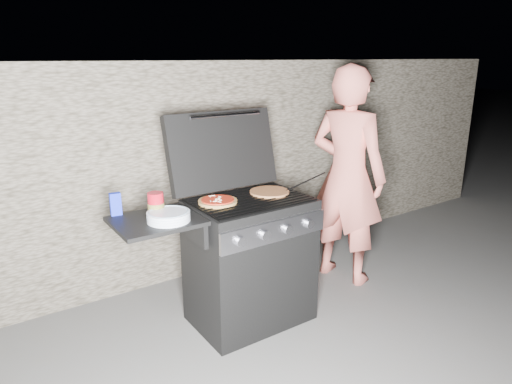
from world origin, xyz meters
TOP-DOWN VIEW (x-y plane):
  - ground at (0.00, 0.00)m, footprint 50.00×50.00m
  - stone_wall at (0.00, 1.05)m, footprint 8.00×0.35m
  - gas_grill at (-0.25, 0.00)m, footprint 1.34×0.79m
  - pizza_topped at (-0.22, 0.04)m, footprint 0.30×0.30m
  - pizza_plain at (0.19, 0.04)m, footprint 0.33×0.33m
  - sauce_jar at (-0.65, 0.05)m, footprint 0.12×0.12m
  - blue_carton at (-0.84, 0.20)m, footprint 0.07×0.04m
  - plate_stack at (-0.62, -0.07)m, footprint 0.25×0.25m
  - person at (1.03, 0.12)m, footprint 0.60×0.75m
  - tongs at (0.49, 0.00)m, footprint 0.40×0.04m

SIDE VIEW (x-z plane):
  - ground at x=0.00m, z-range 0.00..0.00m
  - gas_grill at x=-0.25m, z-range 0.00..0.91m
  - person at x=1.03m, z-range 0.00..1.78m
  - stone_wall at x=0.00m, z-range 0.00..1.80m
  - pizza_plain at x=0.19m, z-range 0.91..0.93m
  - pizza_topped at x=-0.22m, z-range 0.91..0.94m
  - plate_stack at x=-0.62m, z-range 0.90..0.96m
  - tongs at x=0.49m, z-range 0.91..0.99m
  - blue_carton at x=-0.84m, z-range 0.90..1.04m
  - sauce_jar at x=-0.65m, z-range 0.90..1.05m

